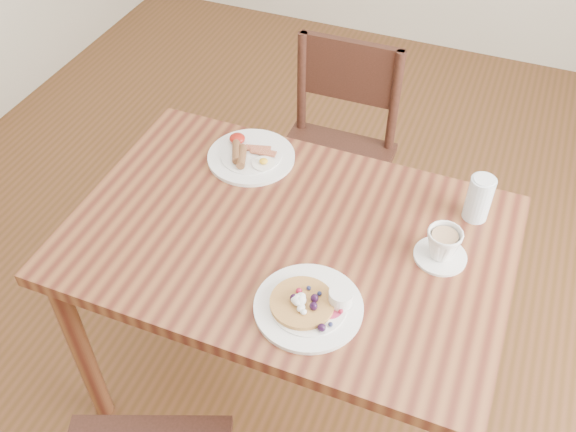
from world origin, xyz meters
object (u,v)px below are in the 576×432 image
(chair_far, at_px, (334,150))
(pancake_plate, at_px, (310,305))
(teacup_saucer, at_px, (443,246))
(breakfast_plate, at_px, (250,155))
(dining_table, at_px, (288,258))
(water_glass, at_px, (479,198))

(chair_far, height_order, pancake_plate, chair_far)
(chair_far, distance_m, pancake_plate, 0.98)
(chair_far, bearing_deg, pancake_plate, 103.74)
(teacup_saucer, bearing_deg, breakfast_plate, 163.59)
(pancake_plate, height_order, breakfast_plate, pancake_plate)
(dining_table, bearing_deg, pancake_plate, -55.85)
(pancake_plate, relative_size, water_glass, 1.98)
(chair_far, xyz_separation_m, breakfast_plate, (-0.14, -0.44, 0.27))
(chair_far, distance_m, breakfast_plate, 0.54)
(breakfast_plate, bearing_deg, pancake_plate, -51.50)
(dining_table, distance_m, water_glass, 0.55)
(chair_far, bearing_deg, teacup_saucer, 127.45)
(chair_far, distance_m, teacup_saucer, 0.86)
(chair_far, height_order, teacup_saucer, chair_far)
(dining_table, xyz_separation_m, breakfast_plate, (-0.23, 0.26, 0.11))
(water_glass, bearing_deg, teacup_saucer, -106.65)
(dining_table, bearing_deg, teacup_saucer, 10.13)
(dining_table, bearing_deg, breakfast_plate, 131.72)
(chair_far, xyz_separation_m, pancake_plate, (0.24, -0.92, 0.27))
(teacup_saucer, xyz_separation_m, water_glass, (0.06, 0.19, 0.02))
(dining_table, height_order, breakfast_plate, breakfast_plate)
(pancake_plate, height_order, water_glass, water_glass)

